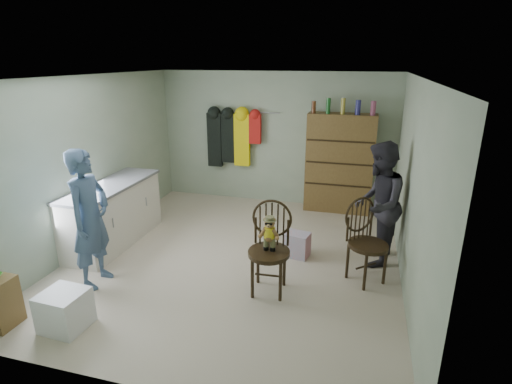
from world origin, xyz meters
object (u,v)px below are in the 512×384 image
(chair_front, at_px, (270,242))
(chair_far, at_px, (365,238))
(counter, at_px, (113,214))
(dresser, at_px, (339,163))

(chair_front, xyz_separation_m, chair_far, (1.10, 0.55, -0.06))
(chair_front, relative_size, chair_far, 1.04)
(counter, xyz_separation_m, dresser, (3.20, 2.30, 0.44))
(counter, bearing_deg, chair_far, -1.82)
(chair_front, relative_size, dresser, 0.54)
(counter, height_order, dresser, dresser)
(chair_front, distance_m, chair_far, 1.23)
(dresser, bearing_deg, chair_front, -101.27)
(dresser, bearing_deg, chair_far, -78.19)
(counter, relative_size, chair_front, 1.65)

